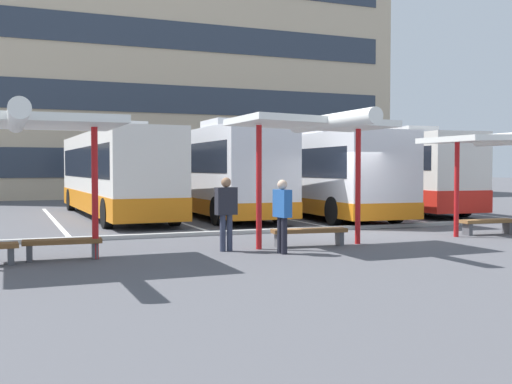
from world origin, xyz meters
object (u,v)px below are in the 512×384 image
at_px(bench_2, 309,233).
at_px(coach_bus_1, 217,172).
at_px(bench_1, 63,244).
at_px(waiting_shelter_2, 499,141).
at_px(bench_3, 488,223).
at_px(waiting_passenger_0, 226,208).
at_px(coach_bus_3, 394,174).
at_px(waiting_shelter_1, 315,126).
at_px(coach_bus_2, 313,174).
at_px(waiting_shelter_0, 16,124).
at_px(coach_bus_0, 114,174).
at_px(waiting_passenger_1, 282,211).

bearing_deg(bench_2, coach_bus_1, 85.29).
relative_size(bench_1, waiting_shelter_2, 0.40).
relative_size(bench_3, waiting_passenger_0, 0.99).
xyz_separation_m(coach_bus_3, waiting_passenger_0, (-11.47, -9.72, -0.69)).
xyz_separation_m(bench_1, waiting_shelter_1, (6.00, -0.24, 2.68)).
xyz_separation_m(coach_bus_2, bench_1, (-10.81, -9.15, -1.37)).
bearing_deg(waiting_passenger_0, bench_2, 1.92).
bearing_deg(waiting_shelter_0, bench_1, 25.15).
relative_size(coach_bus_0, coach_bus_1, 1.19).
xyz_separation_m(waiting_shelter_0, bench_1, (0.90, 0.42, -2.56)).
distance_m(coach_bus_2, waiting_shelter_0, 15.17).
distance_m(coach_bus_2, bench_2, 10.39).
xyz_separation_m(waiting_shelter_0, bench_3, (13.10, 0.93, -2.55)).
xyz_separation_m(bench_1, waiting_passenger_0, (3.74, -0.03, 0.70)).
relative_size(coach_bus_2, coach_bus_3, 1.18).
bearing_deg(waiting_shelter_0, bench_2, 3.86).
distance_m(waiting_shelter_2, waiting_passenger_1, 7.68).
relative_size(waiting_shelter_2, waiting_passenger_0, 2.40).
xyz_separation_m(coach_bus_0, bench_3, (9.27, -10.75, -1.38)).
xyz_separation_m(bench_2, waiting_passenger_0, (-2.26, -0.08, 0.69)).
relative_size(bench_1, bench_2, 0.85).
bearing_deg(waiting_passenger_1, coach_bus_3, 45.59).
relative_size(waiting_shelter_1, waiting_shelter_2, 0.99).
relative_size(coach_bus_1, waiting_shelter_1, 2.50).
height_order(coach_bus_3, waiting_shelter_0, coach_bus_3).
relative_size(coach_bus_3, bench_3, 6.02).
distance_m(coach_bus_1, bench_1, 12.10).
distance_m(bench_3, waiting_passenger_1, 7.57).
distance_m(coach_bus_1, waiting_passenger_1, 11.05).
xyz_separation_m(coach_bus_0, coach_bus_2, (7.88, -2.10, -0.01)).
distance_m(coach_bus_0, waiting_passenger_0, 11.34).
relative_size(coach_bus_1, coach_bus_3, 1.00).
bearing_deg(waiting_shelter_1, waiting_shelter_0, -178.51).
bearing_deg(coach_bus_2, waiting_passenger_1, -120.77).
relative_size(waiting_shelter_0, waiting_passenger_1, 2.96).
distance_m(bench_2, waiting_passenger_0, 2.37).
distance_m(waiting_shelter_1, bench_2, 2.69).
distance_m(bench_1, waiting_passenger_0, 3.81).
relative_size(waiting_shelter_0, bench_2, 2.57).
height_order(bench_3, waiting_passenger_1, waiting_passenger_1).
bearing_deg(waiting_shelter_1, coach_bus_0, 104.96).
bearing_deg(coach_bus_0, waiting_passenger_0, -85.89).
bearing_deg(coach_bus_2, waiting_shelter_1, -117.09).
xyz_separation_m(coach_bus_0, bench_1, (-2.93, -11.26, -1.38)).
height_order(coach_bus_3, waiting_shelter_1, coach_bus_3).
xyz_separation_m(coach_bus_2, waiting_passenger_1, (-6.01, -10.09, -0.71)).
height_order(waiting_shelter_2, bench_3, waiting_shelter_2).
xyz_separation_m(waiting_shelter_1, waiting_passenger_0, (-2.26, 0.21, -1.98)).
relative_size(waiting_shelter_2, bench_3, 2.42).
distance_m(bench_1, bench_2, 6.00).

